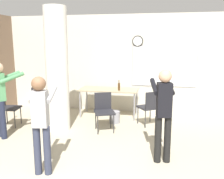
# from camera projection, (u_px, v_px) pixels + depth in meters

# --- Properties ---
(wall_back) EXTENTS (8.00, 0.15, 2.80)m
(wall_back) POSITION_uv_depth(u_px,v_px,m) (123.00, 64.00, 7.27)
(wall_back) COLOR beige
(wall_back) RESTS_ON ground_plane
(support_pillar) EXTENTS (0.51, 0.51, 2.80)m
(support_pillar) POSITION_uv_depth(u_px,v_px,m) (57.00, 70.00, 5.64)
(support_pillar) COLOR silver
(support_pillar) RESTS_ON ground_plane
(folding_table) EXTENTS (1.59, 0.74, 0.76)m
(folding_table) POSITION_uv_depth(u_px,v_px,m) (109.00, 91.00, 6.83)
(folding_table) COLOR tan
(folding_table) RESTS_ON ground_plane
(bottle_on_table) EXTENTS (0.06, 0.06, 0.28)m
(bottle_on_table) POSITION_uv_depth(u_px,v_px,m) (119.00, 86.00, 6.59)
(bottle_on_table) COLOR #4C3319
(bottle_on_table) RESTS_ON folding_table
(waste_bin) EXTENTS (0.27, 0.27, 0.30)m
(waste_bin) POSITION_uv_depth(u_px,v_px,m) (115.00, 117.00, 6.33)
(waste_bin) COLOR gray
(waste_bin) RESTS_ON ground_plane
(chair_by_left_wall) EXTENTS (0.50, 0.50, 0.87)m
(chair_by_left_wall) POSITION_uv_depth(u_px,v_px,m) (7.00, 106.00, 6.03)
(chair_by_left_wall) COLOR #232328
(chair_by_left_wall) RESTS_ON ground_plane
(chair_table_right) EXTENTS (0.61, 0.61, 0.87)m
(chair_table_right) POSITION_uv_depth(u_px,v_px,m) (150.00, 106.00, 6.04)
(chair_table_right) COLOR #232328
(chair_table_right) RESTS_ON ground_plane
(chair_table_front) EXTENTS (0.58, 0.58, 0.87)m
(chair_table_front) POSITION_uv_depth(u_px,v_px,m) (104.00, 109.00, 5.74)
(chair_table_front) COLOR #232328
(chair_table_front) RESTS_ON ground_plane
(chair_near_pillar) EXTENTS (0.62, 0.62, 0.87)m
(chair_near_pillar) POSITION_uv_depth(u_px,v_px,m) (39.00, 102.00, 6.42)
(chair_near_pillar) COLOR #232328
(chair_near_pillar) RESTS_ON ground_plane
(person_playing_front) EXTENTS (0.41, 0.59, 1.53)m
(person_playing_front) POSITION_uv_depth(u_px,v_px,m) (41.00, 118.00, 3.75)
(person_playing_front) COLOR #2D3347
(person_playing_front) RESTS_ON ground_plane
(person_watching_back) EXTENTS (0.60, 0.63, 1.62)m
(person_watching_back) POSITION_uv_depth(u_px,v_px,m) (1.00, 94.00, 5.22)
(person_watching_back) COLOR #1E2338
(person_watching_back) RESTS_ON ground_plane
(person_playing_side) EXTENTS (0.44, 0.62, 1.59)m
(person_playing_side) POSITION_uv_depth(u_px,v_px,m) (163.00, 108.00, 4.14)
(person_playing_side) COLOR black
(person_playing_side) RESTS_ON ground_plane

